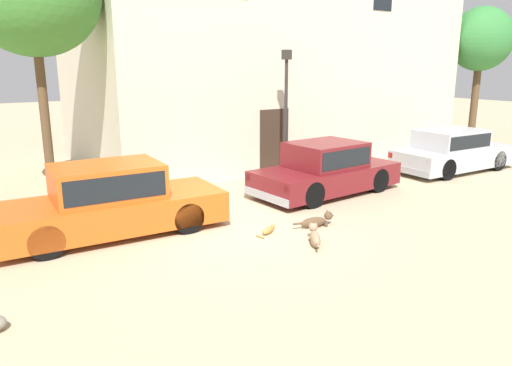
# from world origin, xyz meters

# --- Properties ---
(ground_plane) EXTENTS (80.00, 80.00, 0.00)m
(ground_plane) POSITION_xyz_m (0.00, 0.00, 0.00)
(ground_plane) COLOR tan
(parked_sedan_nearest) EXTENTS (4.90, 2.00, 1.51)m
(parked_sedan_nearest) POSITION_xyz_m (-2.19, 1.18, 0.74)
(parked_sedan_nearest) COLOR #D15619
(parked_sedan_nearest) RESTS_ON ground_plane
(parked_sedan_second) EXTENTS (4.48, 2.09, 1.43)m
(parked_sedan_second) POSITION_xyz_m (3.78, 1.18, 0.70)
(parked_sedan_second) COLOR maroon
(parked_sedan_second) RESTS_ON ground_plane
(parked_sedan_third) EXTENTS (4.57, 1.88, 1.39)m
(parked_sedan_third) POSITION_xyz_m (9.20, 1.02, 0.70)
(parked_sedan_third) COLOR #B2B5BA
(parked_sedan_third) RESTS_ON ground_plane
(apartment_block) EXTENTS (14.24, 6.92, 8.67)m
(apartment_block) POSITION_xyz_m (6.13, 7.39, 4.34)
(apartment_block) COLOR beige
(apartment_block) RESTS_ON ground_plane
(stray_dog_spotted) EXTENTS (0.64, 0.91, 0.37)m
(stray_dog_spotted) POSITION_xyz_m (1.01, -1.66, 0.15)
(stray_dog_spotted) COLOR #997F60
(stray_dog_spotted) RESTS_ON ground_plane
(stray_dog_tan) EXTENTS (1.04, 0.30, 0.35)m
(stray_dog_tan) POSITION_xyz_m (1.74, -0.88, 0.14)
(stray_dog_tan) COLOR brown
(stray_dog_tan) RESTS_ON ground_plane
(stray_cat) EXTENTS (0.57, 0.38, 0.15)m
(stray_cat) POSITION_xyz_m (0.59, -0.63, 0.07)
(stray_cat) COLOR #B77F3D
(stray_cat) RESTS_ON ground_plane
(street_lamp) EXTENTS (0.22, 0.22, 3.90)m
(street_lamp) POSITION_xyz_m (3.73, 2.98, 2.49)
(street_lamp) COLOR #2D2B28
(street_lamp) RESTS_ON ground_plane
(acacia_tree_right) EXTENTS (2.80, 2.52, 5.83)m
(acacia_tree_right) POSITION_xyz_m (14.69, 3.92, 4.45)
(acacia_tree_right) COLOR brown
(acacia_tree_right) RESTS_ON ground_plane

